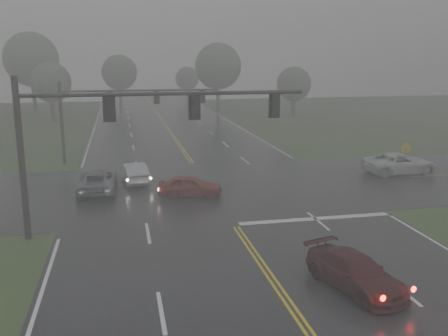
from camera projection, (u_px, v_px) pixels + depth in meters
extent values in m
cube|color=black|center=(214.00, 196.00, 31.41)|extent=(18.00, 160.00, 0.02)
cube|color=black|center=(209.00, 188.00, 33.32)|extent=(120.00, 14.00, 0.02)
cube|color=silver|center=(315.00, 219.00, 26.96)|extent=(8.50, 0.50, 0.01)
imported|color=#390A0D|center=(354.00, 289.00, 18.91)|extent=(2.98, 4.84, 1.31)
imported|color=maroon|center=(190.00, 197.00, 31.21)|extent=(4.22, 2.36, 1.36)
imported|color=#BABCC3|center=(134.00, 182.00, 34.77)|extent=(2.11, 4.45, 1.41)
imported|color=slate|center=(98.00, 192.00, 32.37)|extent=(2.56, 5.21, 1.42)
imported|color=silver|center=(399.00, 173.00, 37.41)|extent=(5.53, 2.60, 1.53)
cylinder|color=black|center=(22.00, 160.00, 23.29)|extent=(0.30, 0.30, 7.76)
cylinder|color=black|center=(16.00, 95.00, 22.62)|extent=(0.19, 0.19, 0.86)
cylinder|color=black|center=(167.00, 94.00, 23.99)|extent=(13.70, 0.19, 0.19)
cube|color=black|center=(109.00, 108.00, 23.59)|extent=(0.37, 0.30, 1.13)
cube|color=black|center=(109.00, 108.00, 23.76)|extent=(0.59, 0.03, 1.35)
cube|color=black|center=(195.00, 107.00, 24.41)|extent=(0.37, 0.30, 1.13)
cube|color=black|center=(194.00, 106.00, 24.57)|extent=(0.59, 0.03, 1.35)
cube|color=black|center=(275.00, 105.00, 25.23)|extent=(0.37, 0.30, 1.13)
cube|color=black|center=(274.00, 105.00, 25.39)|extent=(0.59, 0.03, 1.35)
cylinder|color=black|center=(62.00, 124.00, 39.85)|extent=(0.26, 0.26, 6.65)
cylinder|color=black|center=(60.00, 91.00, 39.28)|extent=(0.17, 0.17, 0.74)
cylinder|color=black|center=(141.00, 90.00, 40.55)|extent=(12.68, 0.17, 0.17)
cube|color=black|center=(109.00, 98.00, 40.17)|extent=(0.31, 0.26, 0.97)
cube|color=black|center=(109.00, 98.00, 40.31)|extent=(0.51, 0.03, 1.15)
cylinder|color=#FF0C05|center=(109.00, 94.00, 39.96)|extent=(0.20, 0.06, 0.20)
cube|color=black|center=(157.00, 97.00, 40.93)|extent=(0.31, 0.26, 0.97)
cube|color=black|center=(157.00, 97.00, 41.07)|extent=(0.51, 0.03, 1.15)
cylinder|color=#FF0C05|center=(157.00, 93.00, 40.72)|extent=(0.20, 0.06, 0.20)
cube|color=black|center=(202.00, 96.00, 41.68)|extent=(0.31, 0.26, 0.97)
cube|color=black|center=(202.00, 96.00, 41.82)|extent=(0.51, 0.03, 1.15)
cylinder|color=#FF0C05|center=(203.00, 93.00, 41.47)|extent=(0.20, 0.06, 0.20)
cylinder|color=black|center=(405.00, 160.00, 37.53)|extent=(0.06, 0.06, 1.87)
cube|color=#C4A50B|center=(406.00, 148.00, 37.35)|extent=(0.98, 0.17, 0.98)
cylinder|color=#362A23|center=(53.00, 110.00, 66.87)|extent=(0.52, 0.52, 3.01)
sphere|color=#364C33|center=(51.00, 82.00, 66.06)|extent=(5.34, 5.34, 5.34)
cylinder|color=#362A23|center=(218.00, 98.00, 78.82)|extent=(0.58, 0.58, 4.08)
sphere|color=#364C33|center=(218.00, 66.00, 77.73)|extent=(7.25, 7.25, 7.25)
cylinder|color=#362A23|center=(120.00, 97.00, 85.99)|extent=(0.53, 0.53, 3.38)
sphere|color=#364C33|center=(119.00, 72.00, 85.08)|extent=(6.01, 6.01, 6.01)
cylinder|color=#362A23|center=(293.00, 108.00, 71.30)|extent=(0.61, 0.61, 2.74)
sphere|color=#364C33|center=(294.00, 84.00, 70.56)|extent=(4.87, 4.87, 4.87)
cylinder|color=#362A23|center=(34.00, 97.00, 78.12)|extent=(0.60, 0.60, 4.69)
sphere|color=#364C33|center=(31.00, 59.00, 76.85)|extent=(8.35, 8.35, 8.35)
cylinder|color=#362A23|center=(187.00, 95.00, 96.01)|extent=(0.51, 0.51, 2.52)
sphere|color=#364C33|center=(187.00, 79.00, 95.33)|extent=(4.49, 4.49, 4.49)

